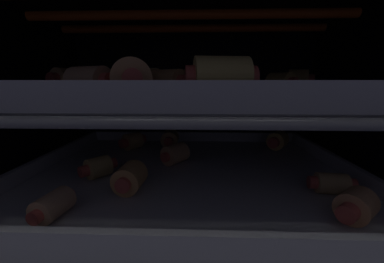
# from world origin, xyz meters

# --- Properties ---
(ground_plane) EXTENTS (0.56, 0.46, 0.01)m
(ground_plane) POSITION_xyz_m (0.00, 0.00, -0.01)
(ground_plane) COLOR black
(oven_wall_back) EXTENTS (0.56, 0.01, 0.32)m
(oven_wall_back) POSITION_xyz_m (0.00, 0.22, 0.16)
(oven_wall_back) COLOR black
(oven_wall_back) RESTS_ON ground_plane
(oven_wall_left) EXTENTS (0.01, 0.43, 0.32)m
(oven_wall_left) POSITION_xyz_m (-0.27, 0.00, 0.16)
(oven_wall_left) COLOR black
(oven_wall_left) RESTS_ON ground_plane
(heating_element) EXTENTS (0.43, 0.17, 0.01)m
(heating_element) POSITION_xyz_m (0.00, 0.00, 0.30)
(heating_element) COLOR #F25919
(oven_rack_lower) EXTENTS (0.51, 0.42, 0.01)m
(oven_rack_lower) POSITION_xyz_m (0.00, 0.00, 0.08)
(oven_rack_lower) COLOR slate
(baking_tray_lower) EXTENTS (0.45, 0.35, 0.03)m
(baking_tray_lower) POSITION_xyz_m (0.00, 0.00, 0.09)
(baking_tray_lower) COLOR silver
(baking_tray_lower) RESTS_ON oven_rack_lower
(pig_in_blanket_lower_0) EXTENTS (0.05, 0.05, 0.03)m
(pig_in_blanket_lower_0) POSITION_xyz_m (0.16, -0.12, 0.10)
(pig_in_blanket_lower_0) COLOR tan
(pig_in_blanket_lower_0) RESTS_ON baking_tray_lower
(pig_in_blanket_lower_1) EXTENTS (0.03, 0.05, 0.02)m
(pig_in_blanket_lower_1) POSITION_xyz_m (-0.13, -0.12, 0.10)
(pig_in_blanket_lower_1) COLOR tan
(pig_in_blanket_lower_1) RESTS_ON baking_tray_lower
(pig_in_blanket_lower_2) EXTENTS (0.05, 0.05, 0.03)m
(pig_in_blanket_lower_2) POSITION_xyz_m (-0.02, 0.03, 0.11)
(pig_in_blanket_lower_2) COLOR tan
(pig_in_blanket_lower_2) RESTS_ON baking_tray_lower
(pig_in_blanket_lower_3) EXTENTS (0.05, 0.03, 0.02)m
(pig_in_blanket_lower_3) POSITION_xyz_m (0.17, -0.07, 0.10)
(pig_in_blanket_lower_3) COLOR tan
(pig_in_blanket_lower_3) RESTS_ON baking_tray_lower
(pig_in_blanket_lower_4) EXTENTS (0.04, 0.05, 0.03)m
(pig_in_blanket_lower_4) POSITION_xyz_m (-0.12, -0.03, 0.10)
(pig_in_blanket_lower_4) COLOR tan
(pig_in_blanket_lower_4) RESTS_ON baking_tray_lower
(pig_in_blanket_lower_5) EXTENTS (0.04, 0.05, 0.03)m
(pig_in_blanket_lower_5) POSITION_xyz_m (-0.07, -0.07, 0.11)
(pig_in_blanket_lower_5) COLOR tan
(pig_in_blanket_lower_5) RESTS_ON baking_tray_lower
(pig_in_blanket_lower_6) EXTENTS (0.03, 0.06, 0.03)m
(pig_in_blanket_lower_6) POSITION_xyz_m (-0.05, 0.12, 0.11)
(pig_in_blanket_lower_6) COLOR tan
(pig_in_blanket_lower_6) RESTS_ON baking_tray_lower
(pig_in_blanket_lower_7) EXTENTS (0.05, 0.06, 0.03)m
(pig_in_blanket_lower_7) POSITION_xyz_m (0.17, 0.11, 0.11)
(pig_in_blanket_lower_7) COLOR tan
(pig_in_blanket_lower_7) RESTS_ON baking_tray_lower
(pig_in_blanket_lower_8) EXTENTS (0.05, 0.05, 0.03)m
(pig_in_blanket_lower_8) POSITION_xyz_m (-0.12, 0.10, 0.11)
(pig_in_blanket_lower_8) COLOR tan
(pig_in_blanket_lower_8) RESTS_ON baking_tray_lower
(oven_rack_upper) EXTENTS (0.51, 0.42, 0.01)m
(oven_rack_upper) POSITION_xyz_m (0.00, 0.00, 0.19)
(oven_rack_upper) COLOR slate
(baking_tray_upper) EXTENTS (0.45, 0.35, 0.02)m
(baking_tray_upper) POSITION_xyz_m (0.00, 0.00, 0.20)
(baking_tray_upper) COLOR silver
(baking_tray_upper) RESTS_ON oven_rack_upper
(pig_in_blanket_upper_0) EXTENTS (0.04, 0.05, 0.03)m
(pig_in_blanket_upper_0) POSITION_xyz_m (0.13, 0.03, 0.22)
(pig_in_blanket_upper_0) COLOR tan
(pig_in_blanket_upper_0) RESTS_ON baking_tray_upper
(pig_in_blanket_upper_1) EXTENTS (0.05, 0.04, 0.03)m
(pig_in_blanket_upper_1) POSITION_xyz_m (-0.09, -0.11, 0.22)
(pig_in_blanket_upper_1) COLOR tan
(pig_in_blanket_upper_1) RESTS_ON baking_tray_upper
(pig_in_blanket_upper_2) EXTENTS (0.04, 0.05, 0.03)m
(pig_in_blanket_upper_2) POSITION_xyz_m (-0.19, 0.02, 0.22)
(pig_in_blanket_upper_2) COLOR tan
(pig_in_blanket_upper_2) RESTS_ON baking_tray_upper
(pig_in_blanket_upper_3) EXTENTS (0.05, 0.05, 0.03)m
(pig_in_blanket_upper_3) POSITION_xyz_m (-0.01, 0.04, 0.22)
(pig_in_blanket_upper_3) COLOR tan
(pig_in_blanket_upper_3) RESTS_ON baking_tray_upper
(pig_in_blanket_upper_4) EXTENTS (0.06, 0.04, 0.03)m
(pig_in_blanket_upper_4) POSITION_xyz_m (-0.02, -0.09, 0.22)
(pig_in_blanket_upper_4) COLOR tan
(pig_in_blanket_upper_4) RESTS_ON baking_tray_upper
(pig_in_blanket_upper_5) EXTENTS (0.04, 0.05, 0.03)m
(pig_in_blanket_upper_5) POSITION_xyz_m (-0.04, -0.13, 0.22)
(pig_in_blanket_upper_5) COLOR tan
(pig_in_blanket_upper_5) RESTS_ON baking_tray_upper
(pig_in_blanket_upper_6) EXTENTS (0.05, 0.04, 0.03)m
(pig_in_blanket_upper_6) POSITION_xyz_m (0.18, 0.08, 0.22)
(pig_in_blanket_upper_6) COLOR tan
(pig_in_blanket_upper_6) RESTS_ON baking_tray_upper
(pig_in_blanket_upper_7) EXTENTS (0.06, 0.04, 0.03)m
(pig_in_blanket_upper_7) POSITION_xyz_m (0.03, -0.14, 0.22)
(pig_in_blanket_upper_7) COLOR tan
(pig_in_blanket_upper_7) RESTS_ON baking_tray_upper
(pig_in_blanket_upper_8) EXTENTS (0.04, 0.06, 0.03)m
(pig_in_blanket_upper_8) POSITION_xyz_m (-0.13, -0.05, 0.22)
(pig_in_blanket_upper_8) COLOR tan
(pig_in_blanket_upper_8) RESTS_ON baking_tray_upper
(pig_in_blanket_upper_9) EXTENTS (0.05, 0.04, 0.03)m
(pig_in_blanket_upper_9) POSITION_xyz_m (-0.05, -0.02, 0.22)
(pig_in_blanket_upper_9) COLOR tan
(pig_in_blanket_upper_9) RESTS_ON baking_tray_upper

